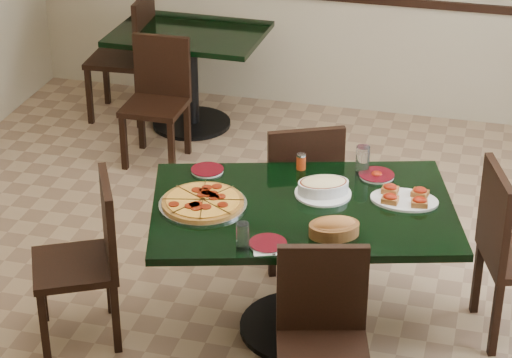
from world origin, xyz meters
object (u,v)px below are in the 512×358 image
(chair_far, at_px, (301,186))
(pepperoni_pizza, at_px, (203,202))
(chair_left, at_px, (90,252))
(main_table, at_px, (302,237))
(back_chair_left, at_px, (131,50))
(bruschetta_platter, at_px, (404,197))
(back_table, at_px, (190,60))
(chair_near, at_px, (322,332))
(back_chair_near, at_px, (158,93))
(bread_basket, at_px, (334,227))
(lasagna_casserole, at_px, (323,186))

(chair_far, xyz_separation_m, pepperoni_pizza, (-0.33, -0.76, 0.26))
(chair_left, bearing_deg, main_table, 79.18)
(back_chair_left, xyz_separation_m, bruschetta_platter, (2.33, -2.22, 0.23))
(back_table, xyz_separation_m, chair_left, (0.34, -2.65, -0.03))
(chair_near, xyz_separation_m, bruschetta_platter, (0.24, 0.83, 0.29))
(chair_far, relative_size, back_chair_near, 1.05)
(back_chair_near, bearing_deg, bread_basket, -51.45)
(back_chair_left, height_order, bruschetta_platter, back_chair_left)
(chair_far, bearing_deg, bread_basket, 86.32)
(main_table, relative_size, chair_left, 1.91)
(back_table, height_order, bread_basket, bread_basket)
(chair_far, distance_m, chair_left, 1.29)
(main_table, height_order, pepperoni_pizza, pepperoni_pizza)
(main_table, height_order, chair_far, chair_far)
(back_chair_left, bearing_deg, bruschetta_platter, 42.93)
(main_table, bearing_deg, lasagna_casserole, 46.50)
(back_chair_near, distance_m, pepperoni_pizza, 2.14)
(back_table, relative_size, lasagna_casserole, 3.61)
(chair_left, relative_size, pepperoni_pizza, 2.03)
(back_chair_left, bearing_deg, back_chair_near, 31.85)
(chair_left, relative_size, lasagna_casserole, 2.93)
(chair_far, distance_m, lasagna_casserole, 0.61)
(chair_near, relative_size, bread_basket, 3.03)
(back_table, relative_size, pepperoni_pizza, 2.50)
(back_table, distance_m, chair_left, 2.67)
(main_table, bearing_deg, bread_basket, -66.30)
(chair_far, relative_size, chair_near, 1.04)
(back_chair_left, relative_size, bread_basket, 3.33)
(main_table, height_order, bruschetta_platter, bruschetta_platter)
(chair_left, distance_m, back_chair_near, 2.12)
(pepperoni_pizza, relative_size, lasagna_casserole, 1.44)
(pepperoni_pizza, bearing_deg, lasagna_casserole, 25.49)
(pepperoni_pizza, height_order, bruschetta_platter, bruschetta_platter)
(bread_basket, bearing_deg, back_chair_near, 103.63)
(chair_far, xyz_separation_m, chair_near, (0.39, -1.29, -0.02))
(chair_near, distance_m, chair_left, 1.32)
(back_chair_left, distance_m, bread_basket, 3.35)
(lasagna_casserole, bearing_deg, back_chair_left, 106.98)
(back_chair_near, bearing_deg, chair_near, -55.92)
(chair_left, height_order, bruschetta_platter, chair_left)
(back_chair_left, bearing_deg, bread_basket, 34.47)
(main_table, xyz_separation_m, chair_near, (0.24, -0.65, -0.08))
(chair_far, relative_size, pepperoni_pizza, 2.07)
(back_chair_near, distance_m, bread_basket, 2.60)
(back_table, xyz_separation_m, lasagna_casserole, (1.44, -2.20, 0.27))
(chair_near, bearing_deg, main_table, 95.16)
(chair_far, xyz_separation_m, back_chair_near, (-1.27, 1.14, -0.03))
(main_table, bearing_deg, pepperoni_pizza, 178.20)
(bruschetta_platter, bearing_deg, chair_left, -161.41)
(main_table, relative_size, chair_near, 1.94)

